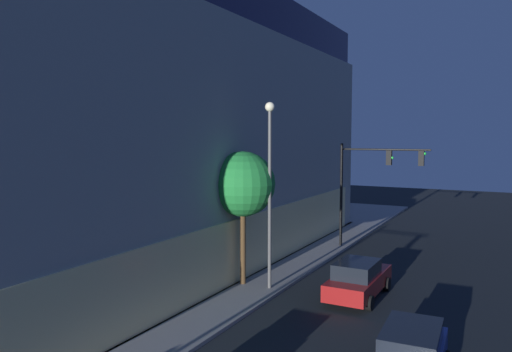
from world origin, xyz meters
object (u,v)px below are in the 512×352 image
(modern_building, at_px, (53,130))
(traffic_light_far_corner, at_px, (373,173))
(street_lamp_sidewalk, at_px, (270,174))
(car_red, at_px, (358,279))
(sidewalk_tree, at_px, (243,184))

(modern_building, xyz_separation_m, traffic_light_far_corner, (8.50, -18.49, -2.69))
(street_lamp_sidewalk, distance_m, car_red, 6.17)
(sidewalk_tree, bearing_deg, modern_building, 83.42)
(sidewalk_tree, xyz_separation_m, car_red, (0.99, -5.36, -4.09))
(street_lamp_sidewalk, bearing_deg, traffic_light_far_corner, -11.82)
(traffic_light_far_corner, height_order, street_lamp_sidewalk, street_lamp_sidewalk)
(modern_building, bearing_deg, sidewalk_tree, -96.58)
(sidewalk_tree, relative_size, car_red, 1.33)
(car_red, bearing_deg, street_lamp_sidewalk, 104.44)
(traffic_light_far_corner, distance_m, car_red, 10.23)
(traffic_light_far_corner, relative_size, street_lamp_sidewalk, 0.77)
(traffic_light_far_corner, relative_size, sidewalk_tree, 1.04)
(modern_building, height_order, street_lamp_sidewalk, modern_building)
(sidewalk_tree, height_order, car_red, sidewalk_tree)
(car_red, bearing_deg, sidewalk_tree, 100.51)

